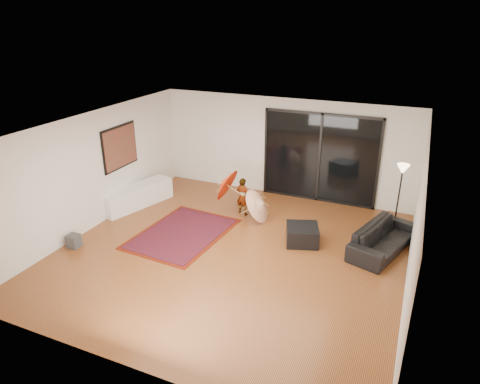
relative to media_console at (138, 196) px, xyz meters
The scene contains 17 objects.
floor 3.48m from the media_console, 20.55° to the right, with size 7.00×7.00×0.00m, color brown.
ceiling 4.23m from the media_console, 20.55° to the right, with size 7.00×7.00×0.00m, color white.
wall_back 4.11m from the media_console, 35.07° to the left, with size 7.00×7.00×0.00m, color silver.
wall_front 5.83m from the media_console, 55.44° to the right, with size 7.00×7.00×0.00m, color silver.
wall_left 1.64m from the media_console, 101.59° to the right, with size 7.00×7.00×0.00m, color silver.
wall_right 6.94m from the media_console, 10.23° to the right, with size 7.00×7.00×0.00m, color silver.
sliding_door 4.90m from the media_console, 27.89° to the left, with size 3.06×0.07×2.40m.
painting 1.41m from the media_console, 134.37° to the right, with size 0.04×1.28×1.08m.
media_console is the anchor object (origin of this frame).
speaker 2.36m from the media_console, 90.00° to the right, with size 0.25×0.25×0.28m, color #424244.
persian_rug 2.09m from the media_console, 25.78° to the right, with size 1.97×2.62×0.02m.
sofa 6.20m from the media_console, ahead, with size 1.96×0.76×0.57m, color black.
ottoman 4.53m from the media_console, ahead, with size 0.69×0.69×0.40m, color black.
floor_lamp 6.55m from the media_console, 10.90° to the left, with size 0.28×0.28×1.63m.
child 2.82m from the media_console, 12.73° to the left, with size 0.36×0.23×0.98m, color #999999.
parasol_orange 2.31m from the media_console, 14.56° to the left, with size 0.54×0.87×0.89m.
parasol_white 3.38m from the media_console, ahead, with size 0.64×0.87×0.95m.
Camera 1 is at (3.30, -7.20, 4.72)m, focal length 32.00 mm.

